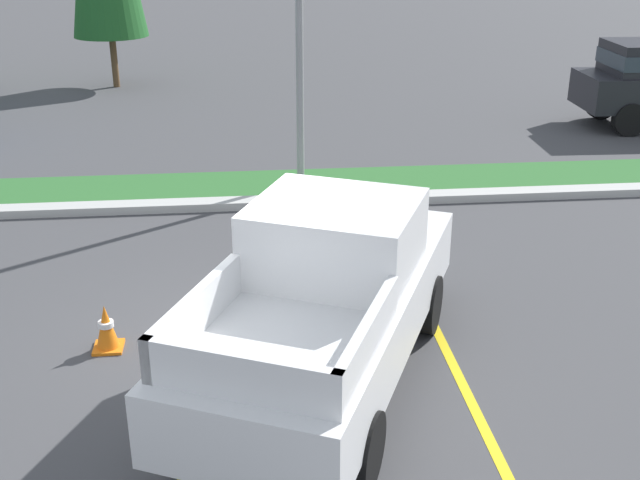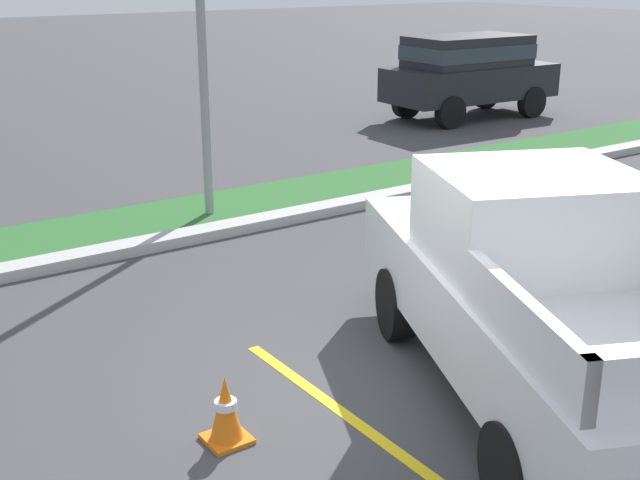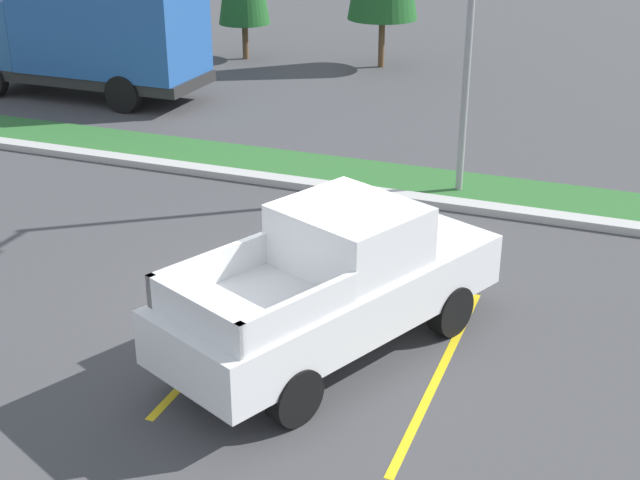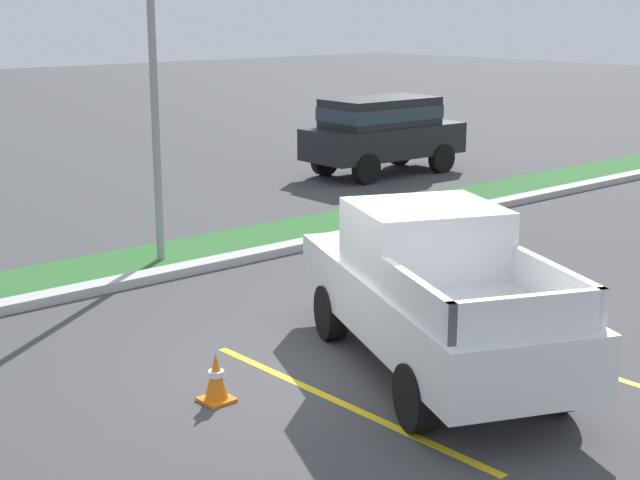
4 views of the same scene
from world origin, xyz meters
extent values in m
plane|color=#424244|center=(0.00, 0.00, 0.00)|extent=(120.00, 120.00, 0.00)
cube|color=yellow|center=(-0.64, -0.92, 0.00)|extent=(0.12, 4.80, 0.01)
cube|color=yellow|center=(2.46, -0.92, 0.00)|extent=(0.12, 4.80, 0.01)
cube|color=#B2B2AD|center=(0.00, 5.00, 0.07)|extent=(56.00, 0.40, 0.15)
cube|color=#2D662D|center=(0.00, 6.10, 0.03)|extent=(56.00, 1.80, 0.06)
cylinder|color=black|center=(0.77, 0.84, 0.38)|extent=(0.57, 0.81, 0.76)
cylinder|color=black|center=(2.32, 0.14, 0.38)|extent=(0.57, 0.81, 0.76)
cylinder|color=black|center=(-0.50, -1.99, 0.38)|extent=(0.57, 0.81, 0.76)
cube|color=white|center=(0.91, -0.92, 0.88)|extent=(3.86, 5.52, 0.76)
cube|color=white|center=(1.03, -0.65, 1.68)|extent=(2.26, 2.18, 0.84)
cube|color=#2D3842|center=(1.37, 0.10, 1.73)|extent=(1.50, 0.72, 0.63)
cube|color=white|center=(-0.46, -1.90, 1.48)|extent=(0.87, 1.77, 0.44)
cube|color=silver|center=(1.95, 1.40, 0.64)|extent=(1.71, 0.89, 0.28)
cylinder|color=black|center=(12.21, 10.70, 0.40)|extent=(0.81, 0.29, 0.80)
cylinder|color=black|center=(12.15, 9.00, 0.40)|extent=(0.81, 0.29, 0.80)
cylinder|color=black|center=(9.41, 10.79, 0.40)|extent=(0.81, 0.29, 0.80)
cylinder|color=black|center=(9.35, 9.09, 0.40)|extent=(0.81, 0.29, 0.80)
cube|color=black|center=(10.78, 9.89, 0.92)|extent=(4.66, 2.00, 0.84)
cube|color=black|center=(10.63, 9.90, 1.72)|extent=(3.16, 1.78, 0.76)
cube|color=#2D3842|center=(10.63, 9.90, 1.70)|extent=(3.20, 1.83, 0.36)
cube|color=orange|center=(-1.71, 0.08, 0.02)|extent=(0.36, 0.36, 0.04)
cone|color=orange|center=(-1.71, 0.08, 0.32)|extent=(0.28, 0.28, 0.56)
cylinder|color=white|center=(-1.71, 0.08, 0.35)|extent=(0.19, 0.19, 0.07)
camera|label=1|loc=(0.05, -8.62, 5.01)|focal=44.07mm
camera|label=2|loc=(-4.44, -5.23, 3.80)|focal=45.57mm
camera|label=3|loc=(4.59, -11.01, 6.48)|focal=49.45mm
camera|label=4|loc=(-7.67, -8.61, 4.53)|focal=53.71mm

